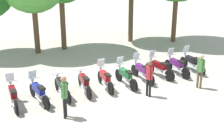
# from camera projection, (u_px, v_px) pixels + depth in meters

# --- Properties ---
(ground_plane) EXTENTS (80.00, 80.00, 0.00)m
(ground_plane) POSITION_uv_depth(u_px,v_px,m) (115.00, 87.00, 15.30)
(ground_plane) COLOR #ADA899
(motorcycle_0) EXTENTS (0.62, 2.19, 1.37)m
(motorcycle_0) POSITION_uv_depth(u_px,v_px,m) (13.00, 95.00, 13.15)
(motorcycle_0) COLOR black
(motorcycle_0) RESTS_ON ground_plane
(motorcycle_1) EXTENTS (0.76, 2.15, 1.37)m
(motorcycle_1) POSITION_uv_depth(u_px,v_px,m) (39.00, 92.00, 13.48)
(motorcycle_1) COLOR black
(motorcycle_1) RESTS_ON ground_plane
(motorcycle_2) EXTENTS (0.62, 2.19, 0.99)m
(motorcycle_2) POSITION_uv_depth(u_px,v_px,m) (62.00, 87.00, 14.05)
(motorcycle_2) COLOR black
(motorcycle_2) RESTS_ON ground_plane
(motorcycle_3) EXTENTS (0.62, 2.19, 0.99)m
(motorcycle_3) POSITION_uv_depth(u_px,v_px,m) (84.00, 83.00, 14.52)
(motorcycle_3) COLOR black
(motorcycle_3) RESTS_ON ground_plane
(motorcycle_4) EXTENTS (0.62, 2.19, 1.37)m
(motorcycle_4) POSITION_uv_depth(u_px,v_px,m) (105.00, 79.00, 14.97)
(motorcycle_4) COLOR black
(motorcycle_4) RESTS_ON ground_plane
(motorcycle_5) EXTENTS (0.62, 2.19, 1.37)m
(motorcycle_5) POSITION_uv_depth(u_px,v_px,m) (126.00, 76.00, 15.30)
(motorcycle_5) COLOR black
(motorcycle_5) RESTS_ON ground_plane
(motorcycle_6) EXTENTS (0.62, 2.19, 1.37)m
(motorcycle_6) POSITION_uv_depth(u_px,v_px,m) (142.00, 71.00, 15.98)
(motorcycle_6) COLOR black
(motorcycle_6) RESTS_ON ground_plane
(motorcycle_7) EXTENTS (0.78, 2.14, 1.37)m
(motorcycle_7) POSITION_uv_depth(u_px,v_px,m) (159.00, 68.00, 16.45)
(motorcycle_7) COLOR black
(motorcycle_7) RESTS_ON ground_plane
(motorcycle_8) EXTENTS (0.62, 2.19, 1.37)m
(motorcycle_8) POSITION_uv_depth(u_px,v_px,m) (177.00, 65.00, 16.82)
(motorcycle_8) COLOR black
(motorcycle_8) RESTS_ON ground_plane
(motorcycle_9) EXTENTS (0.62, 2.19, 1.37)m
(motorcycle_9) POSITION_uv_depth(u_px,v_px,m) (192.00, 62.00, 17.30)
(motorcycle_9) COLOR black
(motorcycle_9) RESTS_ON ground_plane
(person_0) EXTENTS (0.30, 0.40, 1.75)m
(person_0) POSITION_uv_depth(u_px,v_px,m) (149.00, 76.00, 13.92)
(person_0) COLOR black
(person_0) RESTS_ON ground_plane
(person_1) EXTENTS (0.32, 0.40, 1.81)m
(person_1) POSITION_uv_depth(u_px,v_px,m) (64.00, 93.00, 12.01)
(person_1) COLOR black
(person_1) RESTS_ON ground_plane
(person_2) EXTENTS (0.32, 0.39, 1.77)m
(person_2) POSITION_uv_depth(u_px,v_px,m) (201.00, 68.00, 14.82)
(person_2) COLOR brown
(person_2) RESTS_ON ground_plane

